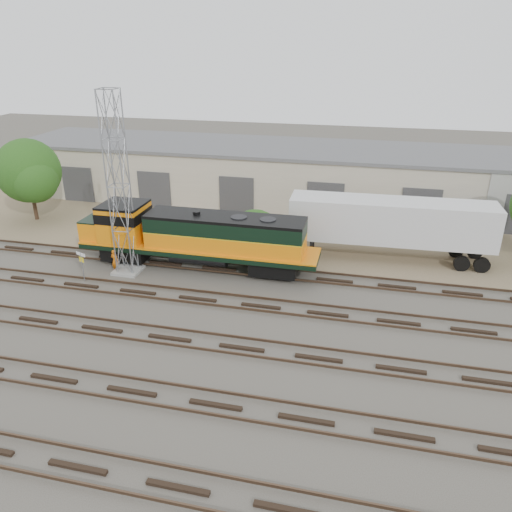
% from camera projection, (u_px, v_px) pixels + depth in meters
% --- Properties ---
extents(ground, '(140.00, 140.00, 0.00)m').
position_uv_depth(ground, '(255.00, 320.00, 28.59)').
color(ground, '#47423A').
rests_on(ground, ground).
extents(dirt_strip, '(80.00, 16.00, 0.02)m').
position_uv_depth(dirt_strip, '(296.00, 230.00, 41.94)').
color(dirt_strip, '#726047').
rests_on(dirt_strip, ground).
extents(tracks, '(80.00, 20.40, 0.28)m').
position_uv_depth(tracks, '(242.00, 348.00, 25.88)').
color(tracks, black).
rests_on(tracks, ground).
extents(warehouse, '(58.40, 10.40, 5.30)m').
position_uv_depth(warehouse, '(311.00, 175.00, 47.97)').
color(warehouse, '#BFB69F').
rests_on(warehouse, ground).
extents(locomotive, '(16.77, 2.94, 4.03)m').
position_uv_depth(locomotive, '(194.00, 236.00, 34.20)').
color(locomotive, black).
rests_on(locomotive, tracks).
extents(signal_tower, '(1.78, 1.78, 12.06)m').
position_uv_depth(signal_tower, '(119.00, 189.00, 32.08)').
color(signal_tower, gray).
rests_on(signal_tower, ground).
extents(sign_post, '(0.80, 0.35, 2.08)m').
position_uv_depth(sign_post, '(82.00, 261.00, 32.54)').
color(sign_post, gray).
rests_on(sign_post, ground).
extents(worker, '(0.67, 0.51, 1.65)m').
position_uv_depth(worker, '(115.00, 261.00, 34.12)').
color(worker, '#CF5E0B').
rests_on(worker, ground).
extents(semi_trailer, '(14.35, 3.33, 4.39)m').
position_uv_depth(semi_trailer, '(396.00, 223.00, 35.39)').
color(semi_trailer, silver).
rests_on(semi_trailer, ground).
extents(dumpster_blue, '(2.03, 1.97, 1.50)m').
position_uv_depth(dumpster_blue, '(474.00, 229.00, 39.96)').
color(dumpster_blue, '#161D99').
rests_on(dumpster_blue, ground).
extents(tree_west, '(5.71, 5.44, 7.11)m').
position_uv_depth(tree_west, '(30.00, 173.00, 42.35)').
color(tree_west, '#382619').
rests_on(tree_west, ground).
extents(tree_mid, '(4.23, 4.03, 4.03)m').
position_uv_depth(tree_mid, '(257.00, 240.00, 35.33)').
color(tree_mid, '#382619').
rests_on(tree_mid, ground).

